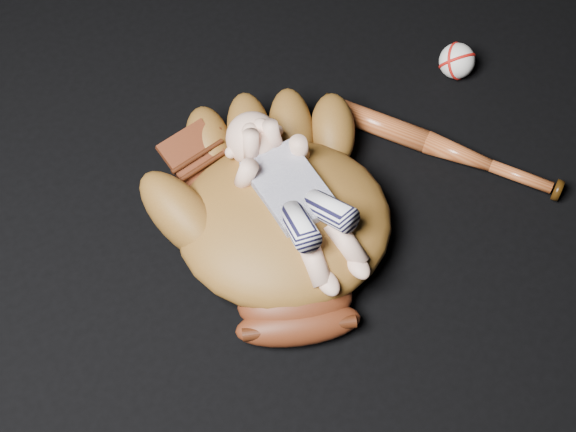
{
  "coord_description": "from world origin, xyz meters",
  "views": [
    {
      "loc": [
        -0.39,
        -0.66,
        1.16
      ],
      "look_at": [
        -0.03,
        -0.09,
        0.08
      ],
      "focal_mm": 50.0,
      "sensor_mm": 36.0,
      "label": 1
    }
  ],
  "objects_px": {
    "baseball_glove": "(284,216)",
    "newborn_baby": "(298,198)",
    "baseball_bat": "(440,147)",
    "baseball": "(457,61)"
  },
  "relations": [
    {
      "from": "baseball_glove",
      "to": "newborn_baby",
      "type": "xyz_separation_m",
      "value": [
        0.02,
        -0.01,
        0.05
      ]
    },
    {
      "from": "baseball_glove",
      "to": "baseball_bat",
      "type": "xyz_separation_m",
      "value": [
        0.33,
        0.01,
        -0.06
      ]
    },
    {
      "from": "baseball_glove",
      "to": "baseball",
      "type": "bearing_deg",
      "value": 41.2
    },
    {
      "from": "baseball_glove",
      "to": "baseball",
      "type": "height_order",
      "value": "baseball_glove"
    },
    {
      "from": "baseball_glove",
      "to": "baseball_bat",
      "type": "relative_size",
      "value": 1.1
    },
    {
      "from": "newborn_baby",
      "to": "baseball_bat",
      "type": "distance_m",
      "value": 0.33
    },
    {
      "from": "newborn_baby",
      "to": "baseball",
      "type": "height_order",
      "value": "newborn_baby"
    },
    {
      "from": "baseball_glove",
      "to": "baseball_bat",
      "type": "bearing_deg",
      "value": 25.45
    },
    {
      "from": "baseball_glove",
      "to": "baseball_bat",
      "type": "height_order",
      "value": "baseball_glove"
    },
    {
      "from": "baseball_bat",
      "to": "baseball_glove",
      "type": "bearing_deg",
      "value": -178.81
    }
  ]
}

